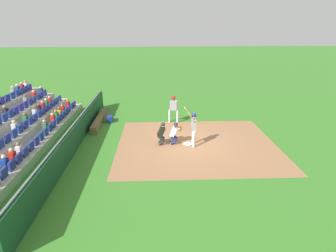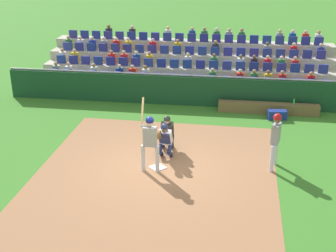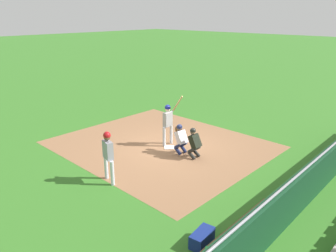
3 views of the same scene
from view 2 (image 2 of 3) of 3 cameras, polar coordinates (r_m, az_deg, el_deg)
ground_plane at (r=14.93m, az=-1.27°, el=-5.15°), size 160.00×160.00×0.00m
infield_dirt_patch at (r=14.50m, az=-1.60°, el=-6.04°), size 7.60×8.81×0.01m
home_plate_marker at (r=14.93m, az=-1.28°, el=-5.09°), size 0.62×0.62×0.02m
batter_at_plate at (r=14.23m, az=-2.28°, el=-1.41°), size 0.62×0.72×2.28m
catcher_crouching at (r=15.26m, az=-0.41°, el=-1.53°), size 0.49×0.72×1.28m
home_plate_umpire at (r=15.91m, az=-0.09°, el=-0.56°), size 0.48×0.48×1.28m
dugout_wall at (r=20.25m, az=1.53°, el=4.44°), size 15.52×0.24×1.37m
dugout_bench at (r=19.81m, az=12.23°, el=2.17°), size 4.16×0.40×0.44m
water_bottle_on_bench at (r=19.80m, az=15.25°, el=2.90°), size 0.07×0.07×0.24m
equipment_duffel_bag at (r=19.25m, az=13.30°, el=1.36°), size 0.78×0.45×0.37m
on_deck_batter at (r=14.82m, az=13.14°, el=-1.07°), size 0.34×0.70×1.86m
bleacher_stand at (r=24.01m, az=2.66°, el=7.43°), size 14.57×4.08×2.48m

